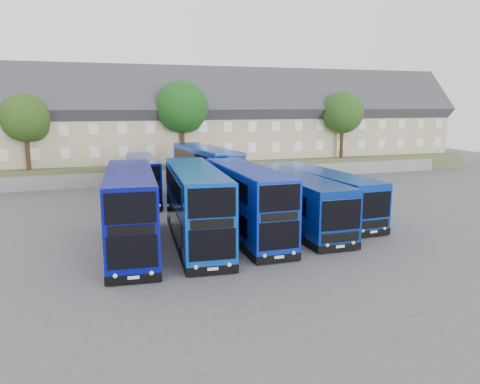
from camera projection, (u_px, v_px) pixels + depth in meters
name	position (u px, v px, depth m)	size (l,w,h in m)	color
ground	(234.00, 245.00, 28.96)	(120.00, 120.00, 0.00)	#49494E
retaining_wall	(168.00, 177.00, 51.23)	(70.00, 0.40, 1.50)	slate
earth_bank	(155.00, 164.00, 60.52)	(80.00, 20.00, 2.00)	#4C5831
terrace_row	(207.00, 121.00, 57.60)	(66.00, 10.40, 11.20)	tan
dd_front_left	(131.00, 212.00, 27.67)	(3.71, 12.03, 4.71)	#070A83
dd_front_mid	(196.00, 207.00, 28.85)	(3.74, 12.05, 4.72)	#093DA7
dd_front_right	(246.00, 203.00, 30.39)	(2.74, 11.51, 4.56)	#0822A3
dd_rear_left	(143.00, 180.00, 41.71)	(2.53, 9.90, 3.91)	#060C7E
dd_rear_right	(206.00, 174.00, 42.43)	(3.84, 12.13, 4.75)	#082CA3
coach_east_a	(294.00, 201.00, 33.30)	(2.97, 13.48, 3.68)	navy
coach_east_b	(323.00, 195.00, 36.05)	(3.29, 12.94, 3.51)	#082C9D
tree_west	(27.00, 120.00, 46.83)	(4.80, 4.80, 7.65)	#382314
tree_mid	(183.00, 109.00, 52.03)	(5.76, 5.76, 9.18)	#382314
tree_east	(343.00, 114.00, 57.84)	(5.12, 5.12, 8.16)	#382314
tree_far	(355.00, 111.00, 66.16)	(5.44, 5.44, 8.67)	#382314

